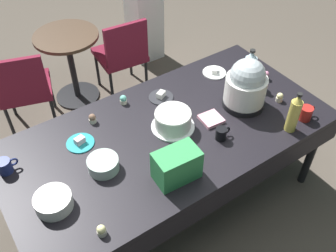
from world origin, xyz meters
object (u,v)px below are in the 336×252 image
dessert_plate_charcoal (161,96)px  coffee_mug_black (221,133)px  dessert_plate_teal (80,142)px  soda_bottle_ginger_ale (294,113)px  dessert_plate_white (214,72)px  maroon_chair_left (24,87)px  cupcake_lemon (280,97)px  coffee_mug_navy (5,166)px  water_cooler (144,8)px  cupcake_vanilla (92,119)px  ceramic_snack_bowl (53,202)px  cupcake_mint (123,100)px  soda_carton (177,165)px  glass_salad_bowl (103,164)px  slow_cooker (246,85)px  frosted_layer_cake (173,120)px  cupcake_cocoa (266,75)px  maroon_chair_right (122,52)px  coffee_mug_red (306,113)px  soda_bottle_water (250,68)px  cupcake_berry (101,231)px  potluck_table (168,138)px

dessert_plate_charcoal → coffee_mug_black: size_ratio=1.62×
dessert_plate_teal → soda_bottle_ginger_ale: bearing=-28.7°
dessert_plate_white → maroon_chair_left: maroon_chair_left is taller
cupcake_lemon → coffee_mug_navy: 1.88m
water_cooler → coffee_mug_navy: bearing=-140.4°
cupcake_vanilla → dessert_plate_charcoal: bearing=-4.6°
ceramic_snack_bowl → dessert_plate_teal: bearing=48.5°
cupcake_mint → dessert_plate_white: bearing=-6.0°
dessert_plate_charcoal → soda_carton: soda_carton is taller
dessert_plate_charcoal → water_cooler: 1.73m
glass_salad_bowl → water_cooler: (1.44, 1.90, -0.20)m
dessert_plate_white → coffee_mug_black: coffee_mug_black is taller
slow_cooker → glass_salad_bowl: (-1.09, 0.03, -0.13)m
cupcake_vanilla → water_cooler: (1.31, 1.49, -0.19)m
frosted_layer_cake → soda_carton: 0.42m
dessert_plate_teal → cupcake_vanilla: bearing=41.2°
dessert_plate_charcoal → cupcake_cocoa: (0.79, -0.26, 0.02)m
soda_bottle_ginger_ale → coffee_mug_navy: size_ratio=2.41×
maroon_chair_right → dessert_plate_teal: bearing=-128.9°
coffee_mug_black → coffee_mug_red: (0.60, -0.18, 0.01)m
frosted_layer_cake → soda_bottle_ginger_ale: 0.78m
cupcake_vanilla → coffee_mug_black: coffee_mug_black is taller
soda_bottle_ginger_ale → soda_carton: 0.86m
soda_bottle_ginger_ale → dessert_plate_teal: bearing=151.3°
cupcake_vanilla → soda_bottle_water: bearing=-12.4°
dessert_plate_charcoal → water_cooler: water_cooler is taller
soda_bottle_water → coffee_mug_red: soda_bottle_water is taller
ceramic_snack_bowl → cupcake_berry: 0.33m
potluck_table → water_cooler: (0.94, 1.86, -0.10)m
dessert_plate_white → maroon_chair_left: 1.64m
potluck_table → coffee_mug_black: 0.36m
frosted_layer_cake → coffee_mug_navy: (-1.04, 0.25, -0.02)m
glass_salad_bowl → coffee_mug_black: coffee_mug_black is taller
cupcake_vanilla → coffee_mug_red: bearing=-32.8°
coffee_mug_black → cupcake_cocoa: bearing=23.4°
coffee_mug_black → coffee_mug_navy: (-1.24, 0.51, 0.00)m
ceramic_snack_bowl → cupcake_cocoa: (1.79, 0.19, -0.01)m
frosted_layer_cake → water_cooler: 2.06m
soda_bottle_water → soda_carton: size_ratio=1.10×
coffee_mug_black → maroon_chair_right: bearing=84.9°
potluck_table → coffee_mug_black: bearing=-44.3°
coffee_mug_red → frosted_layer_cake: bearing=151.2°
water_cooler → potluck_table: bearing=-116.9°
frosted_layer_cake → coffee_mug_black: (0.20, -0.26, -0.02)m
potluck_table → coffee_mug_red: coffee_mug_red is taller
frosted_layer_cake → coffee_mug_red: (0.79, -0.44, -0.01)m
water_cooler → dessert_plate_charcoal: bearing=-117.1°
dessert_plate_teal → cupcake_vanilla: 0.21m
frosted_layer_cake → cupcake_mint: size_ratio=4.33×
potluck_table → dessert_plate_teal: dessert_plate_teal is taller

